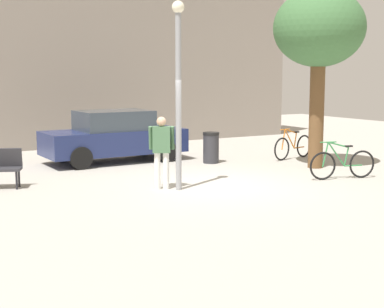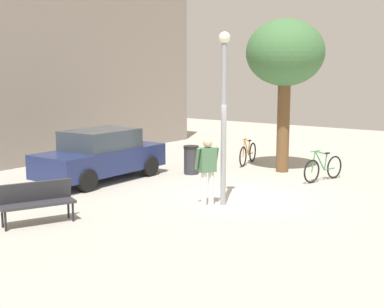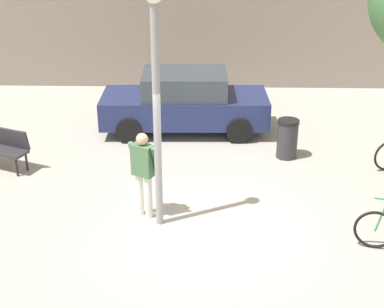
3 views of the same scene
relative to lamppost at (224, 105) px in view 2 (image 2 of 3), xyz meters
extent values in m
plane|color=#A8A399|center=(0.97, 0.02, -2.48)|extent=(36.00, 36.00, 0.00)
cube|color=gray|center=(0.97, 9.42, 0.88)|extent=(17.34, 2.00, 6.73)
cylinder|color=gray|center=(0.00, 0.00, -0.50)|extent=(0.13, 0.13, 3.97)
sphere|color=#F2EACC|center=(0.00, 0.00, 1.61)|extent=(0.28, 0.28, 0.28)
cylinder|color=white|center=(-0.39, 0.31, -2.06)|extent=(0.14, 0.14, 0.85)
cylinder|color=white|center=(-0.21, 0.21, -2.06)|extent=(0.14, 0.14, 0.85)
cube|color=#47704C|center=(-0.30, 0.26, -1.33)|extent=(0.46, 0.39, 0.60)
sphere|color=tan|center=(-0.30, 0.26, -0.92)|extent=(0.22, 0.22, 0.22)
cylinder|color=#47704C|center=(-0.49, 0.43, -1.30)|extent=(0.19, 0.24, 0.55)
cylinder|color=#47704C|center=(-0.06, 0.18, -1.30)|extent=(0.19, 0.24, 0.55)
cube|color=#2D2D33|center=(-3.83, 2.28, -2.03)|extent=(1.65, 1.02, 0.06)
cube|color=#2D2D33|center=(-3.76, 2.45, -1.78)|extent=(1.53, 0.73, 0.44)
cylinder|color=black|center=(-3.23, 1.85, -2.27)|extent=(0.05, 0.05, 0.42)
cylinder|color=black|center=(-4.56, 2.41, -2.27)|extent=(0.05, 0.05, 0.42)
cylinder|color=black|center=(-3.10, 2.15, -2.27)|extent=(0.05, 0.05, 0.42)
cylinder|color=black|center=(-4.43, 2.70, -2.27)|extent=(0.05, 0.05, 0.42)
cylinder|color=brown|center=(4.83, 0.83, -0.98)|extent=(0.41, 0.41, 3.01)
ellipsoid|color=#3E6B3C|center=(4.83, 0.83, 1.40)|extent=(2.52, 2.52, 2.14)
torus|color=black|center=(3.70, -0.72, -2.13)|extent=(0.70, 0.23, 0.71)
torus|color=black|center=(4.77, -0.99, -2.13)|extent=(0.70, 0.23, 0.71)
cylinder|color=#338447|center=(4.06, -0.81, -1.84)|extent=(0.49, 0.16, 0.64)
cylinder|color=#338447|center=(4.10, -0.82, -1.61)|extent=(0.57, 0.18, 0.18)
cylinder|color=#338447|center=(4.33, -0.88, -1.92)|extent=(0.14, 0.07, 0.48)
cylinder|color=#338447|center=(4.52, -0.93, -2.15)|extent=(0.49, 0.16, 0.04)
cylinder|color=#338447|center=(3.76, -0.73, -1.84)|extent=(0.17, 0.08, 0.63)
cube|color=black|center=(4.38, -0.89, -1.65)|extent=(0.21, 0.13, 0.04)
cylinder|color=#338447|center=(3.83, -0.75, -1.53)|extent=(0.43, 0.14, 0.03)
torus|color=black|center=(4.85, 2.35, -2.13)|extent=(0.70, 0.20, 0.71)
torus|color=black|center=(5.92, 2.59, -2.13)|extent=(0.70, 0.20, 0.71)
cylinder|color=orange|center=(5.21, 2.43, -1.84)|extent=(0.49, 0.14, 0.64)
cylinder|color=orange|center=(5.26, 2.44, -1.61)|extent=(0.57, 0.16, 0.18)
cylinder|color=orange|center=(5.48, 2.49, -1.92)|extent=(0.14, 0.06, 0.48)
cylinder|color=orange|center=(5.68, 2.53, -2.15)|extent=(0.50, 0.14, 0.04)
cylinder|color=orange|center=(4.91, 2.36, -1.84)|extent=(0.17, 0.07, 0.63)
cube|color=black|center=(5.53, 2.50, -1.65)|extent=(0.21, 0.12, 0.04)
cylinder|color=orange|center=(4.98, 2.38, -1.53)|extent=(0.44, 0.12, 0.03)
cube|color=navy|center=(0.29, 4.63, -1.86)|extent=(4.24, 1.80, 0.70)
cube|color=#333D47|center=(0.29, 4.63, -1.23)|extent=(2.14, 1.61, 0.60)
cylinder|color=black|center=(1.62, 5.46, -2.16)|extent=(0.64, 0.23, 0.64)
cylinder|color=black|center=(1.66, 3.86, -2.16)|extent=(0.64, 0.23, 0.64)
cylinder|color=black|center=(-1.08, 5.40, -2.16)|extent=(0.64, 0.23, 0.64)
cylinder|color=black|center=(-1.04, 3.80, -2.16)|extent=(0.64, 0.23, 0.64)
cylinder|color=#2D2D33|center=(2.71, 3.01, -2.06)|extent=(0.47, 0.47, 0.84)
cylinder|color=black|center=(2.71, 3.01, -1.60)|extent=(0.49, 0.49, 0.08)
camera|label=1|loc=(-6.05, -11.28, 0.15)|focal=53.20mm
camera|label=2|loc=(-10.73, -6.99, 0.81)|focal=49.26mm
camera|label=3|loc=(0.82, -8.75, 2.84)|focal=51.64mm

